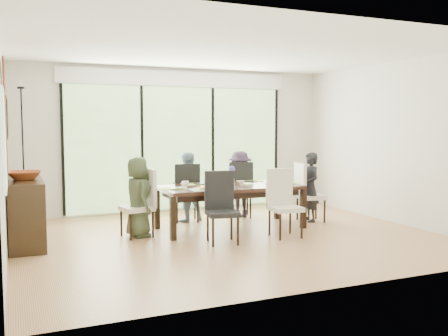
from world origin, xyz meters
name	(u,v)px	position (x,y,z in m)	size (l,w,h in m)	color
floor	(231,238)	(0.00, 0.00, -0.01)	(6.00, 5.00, 0.01)	#9B643E
ceiling	(231,50)	(0.00, 0.00, 2.71)	(6.00, 5.00, 0.01)	white
wall_back	(178,140)	(0.00, 2.51, 1.35)	(6.00, 0.02, 2.70)	silver
wall_front	(334,155)	(0.00, -2.51, 1.35)	(6.00, 0.02, 2.70)	silver
wall_left	(2,149)	(-3.01, 0.00, 1.35)	(0.02, 5.00, 2.70)	silver
wall_right	(395,142)	(3.01, 0.00, 1.35)	(0.02, 5.00, 2.70)	beige
glass_doors	(178,148)	(0.00, 2.47, 1.20)	(4.20, 0.02, 2.30)	#598C3F
blinds_header	(178,79)	(0.00, 2.46, 2.50)	(4.40, 0.06, 0.28)	white
mullion_a	(63,150)	(-2.10, 2.46, 1.20)	(0.05, 0.04, 2.30)	black
mullion_b	(142,149)	(-0.70, 2.46, 1.20)	(0.05, 0.04, 2.30)	black
mullion_c	(213,147)	(0.70, 2.46, 1.20)	(0.05, 0.04, 2.30)	black
mullion_d	(276,146)	(2.10, 2.46, 1.20)	(0.05, 0.04, 2.30)	black
side_window	(4,140)	(-2.97, -1.20, 1.50)	(0.02, 0.90, 1.00)	#8CAD7F
deck	(165,206)	(0.00, 3.40, -0.05)	(6.00, 1.80, 0.10)	brown
rail_top	(155,174)	(0.00, 4.20, 0.55)	(6.00, 0.08, 0.06)	brown
foliage_left	(65,134)	(-1.80, 5.20, 1.44)	(3.20, 3.20, 3.20)	#14380F
foliage_mid	(153,118)	(0.40, 5.80, 1.80)	(4.00, 4.00, 4.00)	#14380F
foliage_right	(231,140)	(2.20, 5.00, 1.26)	(2.80, 2.80, 2.80)	#14380F
foliage_far	(108,126)	(-0.60, 6.50, 1.62)	(3.60, 3.60, 3.60)	#14380F
table_top	(230,187)	(0.25, 0.58, 0.66)	(2.19, 1.00, 0.05)	black
table_apron	(230,193)	(0.25, 0.58, 0.58)	(2.01, 0.82, 0.09)	black
table_leg_fl	(173,218)	(-0.83, 0.15, 0.32)	(0.08, 0.08, 0.63)	black
table_leg_fr	(303,209)	(1.33, 0.15, 0.32)	(0.08, 0.08, 0.63)	black
table_leg_bl	(157,209)	(-0.83, 1.01, 0.32)	(0.08, 0.08, 0.63)	black
table_leg_br	(277,201)	(1.33, 1.01, 0.32)	(0.08, 0.08, 0.63)	black
chair_left_end	(137,203)	(-1.25, 0.58, 0.50)	(0.42, 0.42, 1.00)	white
chair_right_end	(311,192)	(1.75, 0.58, 0.50)	(0.42, 0.42, 1.00)	silver
chair_far_left	(186,192)	(-0.20, 1.43, 0.50)	(0.42, 0.42, 1.00)	black
chair_far_right	(239,189)	(0.80, 1.43, 0.50)	(0.42, 0.42, 1.00)	black
chair_near_left	(223,208)	(-0.25, -0.29, 0.50)	(0.42, 0.42, 1.00)	black
chair_near_right	(286,203)	(0.75, -0.29, 0.50)	(0.42, 0.42, 1.00)	white
person_left_end	(138,197)	(-1.23, 0.58, 0.59)	(0.55, 0.35, 1.18)	#39462E
person_right_end	(310,187)	(1.73, 0.58, 0.59)	(0.55, 0.35, 1.18)	black
person_far_left	(186,187)	(-0.20, 1.41, 0.59)	(0.55, 0.35, 1.18)	#7394A6
person_far_right	(240,184)	(0.80, 1.41, 0.59)	(0.55, 0.35, 1.18)	#271E2D
placemat_left	(173,188)	(-0.70, 0.58, 0.69)	(0.40, 0.29, 0.01)	#93AD3D
placemat_right	(283,183)	(1.20, 0.58, 0.69)	(0.40, 0.29, 0.01)	#8BA43A
placemat_far_l	(195,184)	(-0.20, 0.98, 0.69)	(0.40, 0.29, 0.01)	#88B23F
placemat_far_r	(251,181)	(0.80, 0.98, 0.69)	(0.40, 0.29, 0.01)	#9FBD43
placemat_paper	(205,189)	(-0.30, 0.28, 0.69)	(0.40, 0.29, 0.01)	white
tablet_far_l	(202,184)	(-0.10, 0.93, 0.70)	(0.24, 0.16, 0.01)	black
tablet_far_r	(249,181)	(0.75, 0.93, 0.70)	(0.22, 0.16, 0.01)	black
papers	(271,184)	(0.95, 0.53, 0.69)	(0.27, 0.20, 0.00)	white
platter_base	(205,189)	(-0.30, 0.28, 0.70)	(0.24, 0.24, 0.02)	white
platter_snacks	(204,187)	(-0.30, 0.28, 0.72)	(0.18, 0.18, 0.01)	orange
vase	(232,182)	(0.30, 0.63, 0.74)	(0.07, 0.07, 0.11)	silver
hyacinth_stems	(232,175)	(0.30, 0.63, 0.85)	(0.04, 0.04, 0.15)	#337226
hyacinth_blooms	(232,169)	(0.30, 0.63, 0.94)	(0.10, 0.10, 0.10)	#504DC1
laptop	(181,188)	(-0.60, 0.48, 0.70)	(0.30, 0.19, 0.02)	silver
cup_a	(185,184)	(-0.45, 0.73, 0.73)	(0.11, 0.11, 0.09)	white
cup_b	(242,183)	(0.40, 0.48, 0.73)	(0.09, 0.09, 0.08)	white
cup_c	(272,180)	(1.05, 0.68, 0.73)	(0.11, 0.11, 0.09)	white
book	(243,184)	(0.50, 0.63, 0.69)	(0.15, 0.20, 0.02)	white
sideboard	(26,211)	(-2.76, 0.81, 0.45)	(0.45, 1.60, 0.90)	black
bowl	(25,175)	(-2.76, 0.71, 0.96)	(0.48, 0.48, 0.12)	brown
candlestick_base	(24,175)	(-2.76, 1.16, 0.92)	(0.10, 0.10, 0.04)	black
candlestick_shaft	(22,131)	(-2.76, 1.16, 1.55)	(0.02, 0.02, 1.25)	black
candlestick_pan	(21,88)	(-2.76, 1.16, 2.17)	(0.10, 0.10, 0.03)	black
candle	(21,84)	(-2.76, 1.16, 2.23)	(0.04, 0.04, 0.10)	silver
tapestry	(5,120)	(-2.97, 0.40, 1.70)	(0.02, 1.00, 1.50)	#9A3416
art_frame	(6,118)	(-2.97, 1.70, 1.75)	(0.03, 0.55, 0.65)	black
art_canvas	(8,118)	(-2.95, 1.70, 1.75)	(0.01, 0.45, 0.55)	#1B5057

